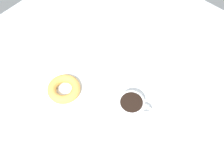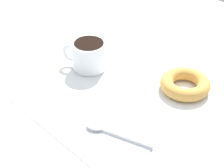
% 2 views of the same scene
% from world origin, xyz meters
% --- Properties ---
extents(ground_plane, '(1.20, 1.20, 0.02)m').
position_xyz_m(ground_plane, '(0.00, 0.00, -0.01)').
color(ground_plane, '#B2BCC6').
extents(napkin, '(0.37, 0.37, 0.00)m').
position_xyz_m(napkin, '(0.00, -0.01, 0.00)').
color(napkin, white).
rests_on(napkin, ground_plane).
extents(coffee_cup, '(0.08, 0.10, 0.07)m').
position_xyz_m(coffee_cup, '(0.03, 0.10, 0.04)').
color(coffee_cup, white).
rests_on(coffee_cup, napkin).
extents(donut, '(0.11, 0.11, 0.03)m').
position_xyz_m(donut, '(0.12, -0.12, 0.02)').
color(donut, gold).
rests_on(donut, napkin).
extents(spoon, '(0.06, 0.14, 0.01)m').
position_xyz_m(spoon, '(-0.10, -0.09, 0.01)').
color(spoon, silver).
rests_on(spoon, napkin).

